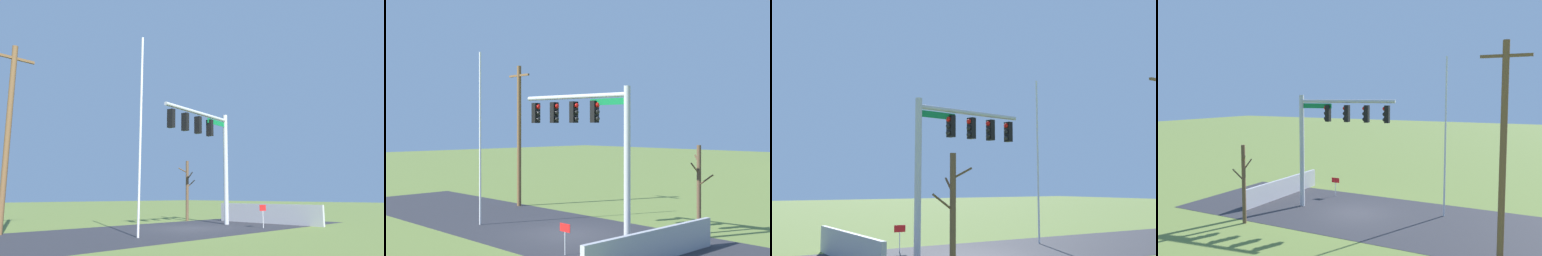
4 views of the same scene
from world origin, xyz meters
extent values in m
plane|color=olive|center=(0.00, 0.00, 0.00)|extent=(160.00, 160.00, 0.00)
cube|color=#2D2D33|center=(-4.00, 0.00, 0.01)|extent=(28.00, 8.00, 0.01)
cube|color=#B7B5AD|center=(4.43, 0.19, 0.00)|extent=(6.00, 6.00, 0.01)
cube|color=#A8A8AD|center=(5.82, -1.12, 0.59)|extent=(0.20, 7.31, 1.19)
cylinder|color=#B2B5BA|center=(3.43, 0.19, 3.33)|extent=(0.28, 0.28, 6.65)
cylinder|color=#B2B5BA|center=(0.62, -0.19, 6.30)|extent=(5.64, 0.94, 0.20)
cube|color=#0F7238|center=(2.42, 0.05, 6.02)|extent=(1.79, 0.27, 0.28)
cube|color=black|center=(1.74, -0.04, 5.60)|extent=(0.29, 0.39, 0.96)
sphere|color=red|center=(1.89, -0.02, 5.90)|extent=(0.22, 0.22, 0.22)
sphere|color=black|center=(1.89, -0.02, 5.60)|extent=(0.22, 0.22, 0.22)
sphere|color=black|center=(1.89, -0.02, 5.30)|extent=(0.22, 0.22, 0.22)
cube|color=black|center=(0.58, -0.19, 5.60)|extent=(0.29, 0.39, 0.96)
sphere|color=red|center=(0.73, -0.17, 5.90)|extent=(0.22, 0.22, 0.22)
sphere|color=black|center=(0.73, -0.17, 5.60)|extent=(0.22, 0.22, 0.22)
sphere|color=black|center=(0.73, -0.17, 5.30)|extent=(0.22, 0.22, 0.22)
cube|color=black|center=(-0.58, -0.34, 5.60)|extent=(0.29, 0.39, 0.96)
sphere|color=red|center=(-0.43, -0.32, 5.90)|extent=(0.22, 0.22, 0.22)
sphere|color=black|center=(-0.43, -0.32, 5.60)|extent=(0.22, 0.22, 0.22)
sphere|color=black|center=(-0.43, -0.32, 5.30)|extent=(0.22, 0.22, 0.22)
cube|color=black|center=(-1.73, -0.50, 5.60)|extent=(0.29, 0.39, 0.96)
sphere|color=red|center=(-1.59, -0.48, 5.90)|extent=(0.22, 0.22, 0.22)
sphere|color=black|center=(-1.59, -0.48, 5.60)|extent=(0.22, 0.22, 0.22)
sphere|color=black|center=(-1.59, -0.48, 5.30)|extent=(0.22, 0.22, 0.22)
cylinder|color=silver|center=(-4.64, -1.74, 4.35)|extent=(0.10, 0.10, 8.71)
cylinder|color=brown|center=(-8.24, 3.46, 4.37)|extent=(0.26, 0.26, 8.74)
cube|color=brown|center=(-8.24, 3.46, 8.14)|extent=(1.90, 0.12, 0.12)
cylinder|color=brown|center=(4.21, 4.32, 2.05)|extent=(0.20, 0.20, 4.10)
cylinder|color=brown|center=(4.58, 4.32, 2.51)|extent=(0.78, 0.07, 0.57)
cylinder|color=brown|center=(3.98, 4.52, 3.44)|extent=(0.54, 0.47, 0.39)
cylinder|color=brown|center=(4.19, 4.04, 3.04)|extent=(0.12, 0.61, 0.55)
cylinder|color=silver|center=(2.85, -2.79, 0.45)|extent=(0.04, 0.04, 0.90)
cube|color=red|center=(2.85, -2.79, 1.06)|extent=(0.56, 0.02, 0.32)
camera|label=1|loc=(-14.46, -14.52, 1.73)|focal=35.27mm
camera|label=2|loc=(17.43, -16.11, 4.95)|focal=48.14mm
camera|label=3|loc=(12.06, 17.59, 3.07)|focal=44.20mm
camera|label=4|loc=(-10.25, 19.93, 6.65)|focal=37.85mm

